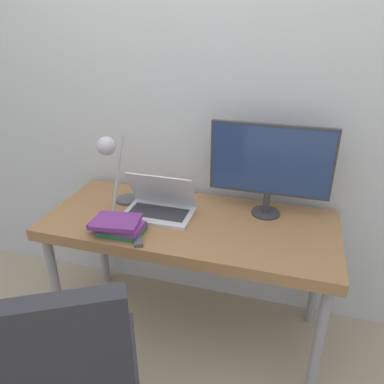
# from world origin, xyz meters

# --- Properties ---
(ground_plane) EXTENTS (12.00, 12.00, 0.00)m
(ground_plane) POSITION_xyz_m (0.00, 0.00, 0.00)
(ground_plane) COLOR tan
(wall_back) EXTENTS (8.00, 0.05, 2.60)m
(wall_back) POSITION_xyz_m (0.00, 0.71, 1.30)
(wall_back) COLOR silver
(wall_back) RESTS_ON ground_plane
(desk) EXTENTS (1.50, 0.64, 0.75)m
(desk) POSITION_xyz_m (0.00, 0.32, 0.68)
(desk) COLOR #996B42
(desk) RESTS_ON ground_plane
(laptop) EXTENTS (0.36, 0.23, 0.22)m
(laptop) POSITION_xyz_m (-0.17, 0.34, 0.79)
(laptop) COLOR silver
(laptop) RESTS_ON desk
(monitor) EXTENTS (0.61, 0.15, 0.49)m
(monitor) POSITION_xyz_m (0.37, 0.50, 1.03)
(monitor) COLOR #333338
(monitor) RESTS_ON desk
(desk_lamp) EXTENTS (0.13, 0.28, 0.43)m
(desk_lamp) POSITION_xyz_m (-0.40, 0.30, 1.03)
(desk_lamp) COLOR #4C4C51
(desk_lamp) RESTS_ON desk
(office_chair) EXTENTS (0.69, 0.66, 1.02)m
(office_chair) POSITION_xyz_m (-0.20, -0.57, 0.58)
(office_chair) COLOR black
(office_chair) RESTS_ON ground_plane
(book_stack) EXTENTS (0.26, 0.19, 0.08)m
(book_stack) POSITION_xyz_m (-0.30, 0.10, 0.79)
(book_stack) COLOR #286B47
(book_stack) RESTS_ON desk
(tv_remote) EXTENTS (0.12, 0.17, 0.02)m
(tv_remote) POSITION_xyz_m (-0.19, 0.09, 0.76)
(tv_remote) COLOR #4C4C51
(tv_remote) RESTS_ON desk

